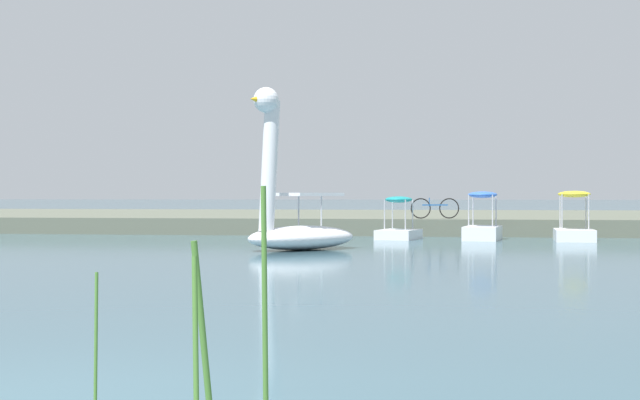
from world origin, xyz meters
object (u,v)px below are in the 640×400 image
swan_boat (295,217)px  bicycle_parked (435,208)px  pedal_boat_yellow (574,226)px  pedal_boat_teal (399,226)px  pedal_boat_blue (483,225)px

swan_boat → bicycle_parked: (3.24, 8.79, 0.10)m
swan_boat → pedal_boat_yellow: (7.50, 5.77, -0.37)m
pedal_boat_teal → pedal_boat_blue: (2.59, -0.04, 0.05)m
swan_boat → bicycle_parked: swan_boat is taller
pedal_boat_teal → pedal_boat_yellow: bearing=-2.8°
pedal_boat_blue → pedal_boat_teal: bearing=179.2°
pedal_boat_blue → bicycle_parked: pedal_boat_blue is taller
pedal_boat_yellow → pedal_boat_blue: bearing=175.2°
swan_boat → pedal_boat_yellow: bearing=37.5°
pedal_boat_teal → bicycle_parked: pedal_boat_teal is taller
swan_boat → pedal_boat_blue: bearing=51.4°
pedal_boat_yellow → bicycle_parked: pedal_boat_yellow is taller
pedal_boat_blue → pedal_boat_yellow: pedal_boat_yellow is taller
swan_boat → pedal_boat_teal: swan_boat is taller
pedal_boat_teal → pedal_boat_blue: pedal_boat_blue is taller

